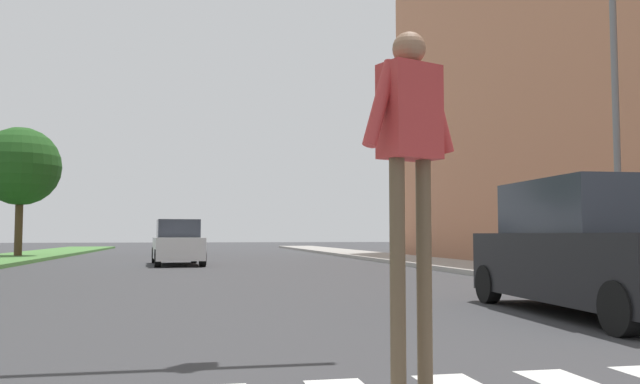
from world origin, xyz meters
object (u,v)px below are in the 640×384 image
at_px(tree_distant, 20,167).
at_px(suv_crossing, 594,250).
at_px(street_lamp_right, 611,72).
at_px(sedan_distant, 181,241).
at_px(pedestrian_performer, 410,157).
at_px(sedan_midblock, 177,244).

distance_m(tree_distant, suv_crossing, 28.82).
height_order(street_lamp_right, sedan_distant, street_lamp_right).
height_order(suv_crossing, sedan_distant, suv_crossing).
distance_m(tree_distant, sedan_distant, 9.65).
xyz_separation_m(tree_distant, sedan_distant, (7.63, 4.64, -3.65)).
xyz_separation_m(suv_crossing, sedan_distant, (-6.26, 29.65, -0.13)).
distance_m(pedestrian_performer, suv_crossing, 6.34).
relative_size(pedestrian_performer, sedan_distant, 0.58).
relative_size(sedan_midblock, sedan_distant, 1.07).
bearing_deg(suv_crossing, tree_distant, 119.04).
bearing_deg(street_lamp_right, tree_distant, 128.04).
relative_size(street_lamp_right, sedan_distant, 1.76).
bearing_deg(pedestrian_performer, sedan_distant, 93.13).
bearing_deg(sedan_distant, sedan_midblock, -89.96).
bearing_deg(pedestrian_performer, suv_crossing, 45.85).
height_order(street_lamp_right, sedan_midblock, street_lamp_right).
relative_size(tree_distant, sedan_midblock, 1.36).
height_order(suv_crossing, sedan_midblock, suv_crossing).
bearing_deg(street_lamp_right, suv_crossing, -129.36).
distance_m(tree_distant, street_lamp_right, 27.25).
bearing_deg(tree_distant, street_lamp_right, -51.96).
bearing_deg(pedestrian_performer, tree_distant, 107.83).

